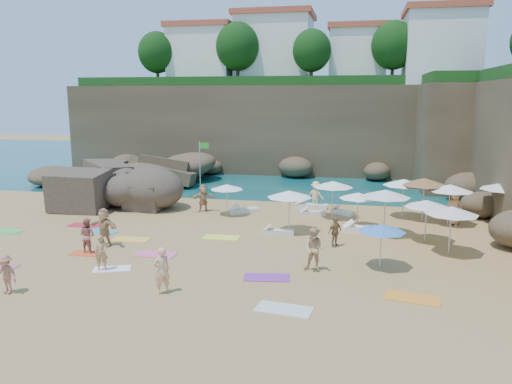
% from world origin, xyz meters
% --- Properties ---
extents(ground, '(120.00, 120.00, 0.00)m').
position_xyz_m(ground, '(0.00, 0.00, 0.00)').
color(ground, tan).
rests_on(ground, ground).
extents(seawater, '(120.00, 120.00, 0.00)m').
position_xyz_m(seawater, '(0.00, 30.00, 0.00)').
color(seawater, '#0C4751').
rests_on(seawater, ground).
extents(cliff_back, '(44.00, 8.00, 8.00)m').
position_xyz_m(cliff_back, '(2.00, 25.00, 4.00)').
color(cliff_back, brown).
rests_on(cliff_back, ground).
extents(cliff_corner, '(10.00, 12.00, 8.00)m').
position_xyz_m(cliff_corner, '(17.00, 20.00, 4.00)').
color(cliff_corner, brown).
rests_on(cliff_corner, ground).
extents(rock_promontory, '(12.00, 7.00, 2.00)m').
position_xyz_m(rock_promontory, '(-11.00, 16.00, 0.00)').
color(rock_promontory, brown).
rests_on(rock_promontory, ground).
extents(clifftop_buildings, '(28.48, 9.48, 7.00)m').
position_xyz_m(clifftop_buildings, '(2.96, 25.79, 11.24)').
color(clifftop_buildings, white).
rests_on(clifftop_buildings, cliff_back).
extents(clifftop_trees, '(35.60, 23.82, 4.40)m').
position_xyz_m(clifftop_trees, '(4.78, 19.52, 11.26)').
color(clifftop_trees, '#11380F').
rests_on(clifftop_trees, ground).
extents(marina_masts, '(3.10, 0.10, 6.00)m').
position_xyz_m(marina_masts, '(-16.50, 30.00, 3.00)').
color(marina_masts, white).
rests_on(marina_masts, ground).
extents(rock_outcrop, '(9.74, 7.87, 3.54)m').
position_xyz_m(rock_outcrop, '(-8.61, 7.47, 0.00)').
color(rock_outcrop, brown).
rests_on(rock_outcrop, ground).
extents(flag_pole, '(0.74, 0.08, 3.79)m').
position_xyz_m(flag_pole, '(-4.03, 12.38, 2.42)').
color(flag_pole, silver).
rests_on(flag_pole, ground).
extents(parasol_0, '(1.99, 1.99, 1.89)m').
position_xyz_m(parasol_0, '(-0.30, 5.59, 1.73)').
color(parasol_0, silver).
rests_on(parasol_0, ground).
extents(parasol_1, '(2.35, 2.35, 2.22)m').
position_xyz_m(parasol_1, '(5.95, 6.06, 2.04)').
color(parasol_1, silver).
rests_on(parasol_1, ground).
extents(parasol_2, '(2.43, 2.43, 2.29)m').
position_xyz_m(parasol_2, '(12.37, 5.76, 2.11)').
color(parasol_2, silver).
rests_on(parasol_2, ground).
extents(parasol_3, '(2.55, 2.55, 2.41)m').
position_xyz_m(parasol_3, '(15.25, 6.32, 2.21)').
color(parasol_3, silver).
rests_on(parasol_3, ground).
extents(parasol_4, '(2.44, 2.44, 2.31)m').
position_xyz_m(parasol_4, '(10.02, 7.04, 2.12)').
color(parasol_4, silver).
rests_on(parasol_4, ground).
extents(parasol_5, '(2.37, 2.37, 2.24)m').
position_xyz_m(parasol_5, '(3.88, 2.51, 2.06)').
color(parasol_5, silver).
rests_on(parasol_5, ground).
extents(parasol_6, '(2.63, 2.63, 2.49)m').
position_xyz_m(parasol_6, '(11.09, 6.54, 2.28)').
color(parasol_6, silver).
rests_on(parasol_6, ground).
extents(parasol_7, '(2.06, 2.06, 1.94)m').
position_xyz_m(parasol_7, '(7.40, 4.19, 1.78)').
color(parasol_7, silver).
rests_on(parasol_7, ground).
extents(parasol_8, '(2.23, 2.23, 2.10)m').
position_xyz_m(parasol_8, '(10.68, 2.08, 1.93)').
color(parasol_8, silver).
rests_on(parasol_8, ground).
extents(parasol_9, '(2.53, 2.53, 2.39)m').
position_xyz_m(parasol_9, '(8.76, 2.93, 2.20)').
color(parasol_9, silver).
rests_on(parasol_9, ground).
extents(parasol_10, '(2.00, 2.00, 1.89)m').
position_xyz_m(parasol_10, '(8.36, -2.32, 1.74)').
color(parasol_10, silver).
rests_on(parasol_10, ground).
extents(parasol_11, '(2.36, 2.36, 2.23)m').
position_xyz_m(parasol_11, '(11.50, 0.20, 2.05)').
color(parasol_11, silver).
rests_on(parasol_11, ground).
extents(lounger_0, '(1.82, 1.48, 0.28)m').
position_xyz_m(lounger_0, '(0.57, 6.35, 0.14)').
color(lounger_0, white).
rests_on(lounger_0, ground).
extents(lounger_1, '(2.00, 0.71, 0.31)m').
position_xyz_m(lounger_1, '(4.53, 8.37, 0.15)').
color(lounger_1, silver).
rests_on(lounger_1, ground).
extents(lounger_2, '(1.62, 0.80, 0.24)m').
position_xyz_m(lounger_2, '(4.80, 6.63, 0.12)').
color(lounger_2, silver).
rests_on(lounger_2, ground).
extents(lounger_3, '(1.96, 1.02, 0.29)m').
position_xyz_m(lounger_3, '(7.60, 3.41, 0.15)').
color(lounger_3, white).
rests_on(lounger_3, ground).
extents(lounger_4, '(1.56, 1.29, 0.24)m').
position_xyz_m(lounger_4, '(6.54, 7.20, 0.12)').
color(lounger_4, white).
rests_on(lounger_4, ground).
extents(lounger_5, '(1.64, 0.65, 0.25)m').
position_xyz_m(lounger_5, '(3.40, 2.00, 0.12)').
color(lounger_5, silver).
rests_on(lounger_5, ground).
extents(towel_2, '(1.53, 0.77, 0.03)m').
position_xyz_m(towel_2, '(-4.68, -2.96, 0.01)').
color(towel_2, '#E74F24').
rests_on(towel_2, ground).
extents(towel_4, '(1.89, 1.01, 0.03)m').
position_xyz_m(towel_4, '(-3.69, -0.47, 0.02)').
color(towel_4, yellow).
rests_on(towel_4, ground).
extents(towel_5, '(1.68, 1.23, 0.03)m').
position_xyz_m(towel_5, '(-2.56, -4.65, 0.01)').
color(towel_5, white).
rests_on(towel_5, ground).
extents(towel_6, '(1.92, 1.15, 0.03)m').
position_xyz_m(towel_6, '(3.92, -4.35, 0.02)').
color(towel_6, purple).
rests_on(towel_6, ground).
extents(towel_7, '(1.77, 0.92, 0.03)m').
position_xyz_m(towel_7, '(-7.46, 1.62, 0.02)').
color(towel_7, '#C0213D').
rests_on(towel_7, ground).
extents(towel_8, '(1.70, 1.12, 0.03)m').
position_xyz_m(towel_8, '(-5.80, 0.57, 0.01)').
color(towel_8, '#2799D3').
rests_on(towel_8, ground).
extents(towel_9, '(1.86, 0.94, 0.03)m').
position_xyz_m(towel_9, '(-1.55, -2.48, 0.02)').
color(towel_9, '#EE5C98').
rests_on(towel_9, ground).
extents(towel_10, '(2.04, 1.29, 0.03)m').
position_xyz_m(towel_10, '(9.37, -5.35, 0.02)').
color(towel_10, orange).
rests_on(towel_10, ground).
extents(towel_11, '(1.63, 0.96, 0.03)m').
position_xyz_m(towel_11, '(-10.80, -0.31, 0.01)').
color(towel_11, green).
rests_on(towel_11, ground).
extents(towel_12, '(1.85, 0.94, 0.03)m').
position_xyz_m(towel_12, '(0.66, 0.77, 0.02)').
color(towel_12, '#F1FA41').
rests_on(towel_12, ground).
extents(towel_13, '(1.99, 1.17, 0.03)m').
position_xyz_m(towel_13, '(5.03, -7.19, 0.02)').
color(towel_13, silver).
rests_on(towel_13, ground).
extents(person_stand_1, '(0.88, 0.74, 1.61)m').
position_xyz_m(person_stand_1, '(-4.73, -2.75, 0.81)').
color(person_stand_1, '#BB6C5D').
rests_on(person_stand_1, ground).
extents(person_stand_2, '(1.23, 0.85, 1.76)m').
position_xyz_m(person_stand_2, '(4.78, 8.42, 0.88)').
color(person_stand_2, '#F7CB8C').
rests_on(person_stand_2, ground).
extents(person_stand_3, '(0.83, 0.87, 1.45)m').
position_xyz_m(person_stand_3, '(6.36, 0.41, 0.73)').
color(person_stand_3, olive).
rests_on(person_stand_3, ground).
extents(person_stand_4, '(1.08, 0.84, 1.95)m').
position_xyz_m(person_stand_4, '(12.67, 5.86, 0.97)').
color(person_stand_4, tan).
rests_on(person_stand_4, ground).
extents(person_stand_5, '(1.61, 1.14, 1.71)m').
position_xyz_m(person_stand_5, '(-2.01, 6.26, 0.85)').
color(person_stand_5, tan).
rests_on(person_stand_5, ground).
extents(person_stand_6, '(0.74, 0.74, 1.74)m').
position_xyz_m(person_stand_6, '(0.46, -6.64, 0.87)').
color(person_stand_6, '#F5B38B').
rests_on(person_stand_6, ground).
extents(person_lie_0, '(1.08, 1.53, 0.38)m').
position_xyz_m(person_lie_0, '(-5.06, -7.81, 0.19)').
color(person_lie_0, '#AC6A56').
rests_on(person_lie_0, ground).
extents(person_lie_3, '(1.98, 2.08, 0.48)m').
position_xyz_m(person_lie_3, '(-4.47, -1.67, 0.24)').
color(person_lie_3, tan).
rests_on(person_lie_3, ground).
extents(person_lie_4, '(1.05, 1.54, 0.35)m').
position_xyz_m(person_lie_4, '(-2.87, -4.88, 0.17)').
color(person_lie_4, '#A88254').
rests_on(person_lie_4, ground).
extents(person_lie_5, '(1.18, 1.92, 0.68)m').
position_xyz_m(person_lie_5, '(5.69, -3.23, 0.34)').
color(person_lie_5, tan).
rests_on(person_lie_5, ground).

